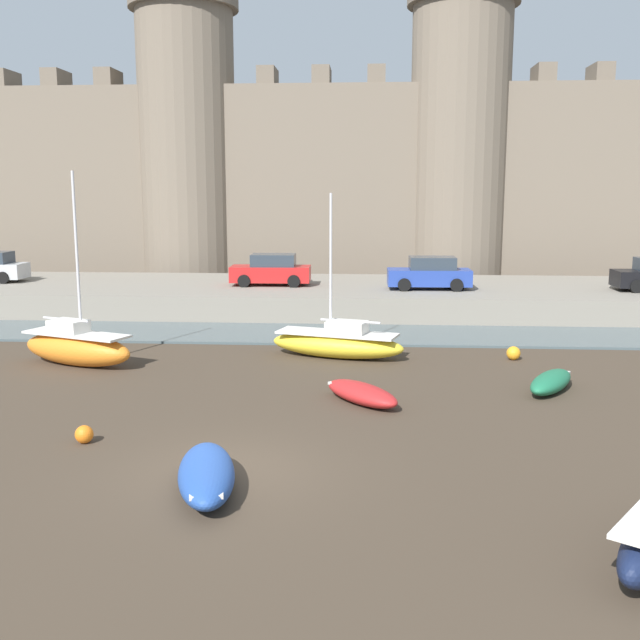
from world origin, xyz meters
TOP-DOWN VIEW (x-y plane):
  - ground_plane at (0.00, 0.00)m, footprint 160.00×160.00m
  - water_channel at (0.00, 15.99)m, footprint 80.00×4.50m
  - quay_road at (0.00, 23.24)m, footprint 63.92×10.00m
  - castle at (-0.00, 33.00)m, footprint 58.77×6.85m
  - sailboat_midflat_centre at (-7.26, 9.82)m, footprint 4.81×2.97m
  - rowboat_midflat_right at (2.94, 5.68)m, footprint 2.69×2.94m
  - rowboat_foreground_right at (-0.19, -1.10)m, footprint 1.85×3.50m
  - sailboat_midflat_left at (1.98, 11.69)m, footprint 5.34×2.89m
  - rowboat_near_channel_right at (8.81, 7.37)m, footprint 2.23×2.94m
  - mooring_buoy_near_shore at (-3.87, 1.68)m, footprint 0.45×0.45m
  - mooring_buoy_mid_mud at (8.47, 11.72)m, footprint 0.51×0.51m
  - car_quay_centre_west at (-1.95, 22.73)m, footprint 4.13×1.95m
  - car_quay_west at (6.13, 21.71)m, footprint 4.13×1.95m

SIDE VIEW (x-z plane):
  - ground_plane at x=0.00m, z-range 0.00..0.00m
  - water_channel at x=0.00m, z-range 0.00..0.10m
  - mooring_buoy_near_shore at x=-3.87m, z-range 0.00..0.45m
  - mooring_buoy_mid_mud at x=8.47m, z-range 0.00..0.51m
  - rowboat_midflat_right at x=2.94m, z-range 0.02..0.60m
  - rowboat_near_channel_right at x=8.81m, z-range 0.02..0.62m
  - rowboat_foreground_right at x=-0.19m, z-range 0.02..0.78m
  - sailboat_midflat_left at x=1.98m, z-range -2.47..3.61m
  - quay_road at x=0.00m, z-range 0.00..1.29m
  - sailboat_midflat_centre at x=-7.26m, z-range -2.73..4.11m
  - car_quay_centre_west at x=-1.95m, z-range 1.26..2.88m
  - car_quay_west at x=6.13m, z-range 1.26..2.88m
  - castle at x=0.00m, z-range -2.52..18.74m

